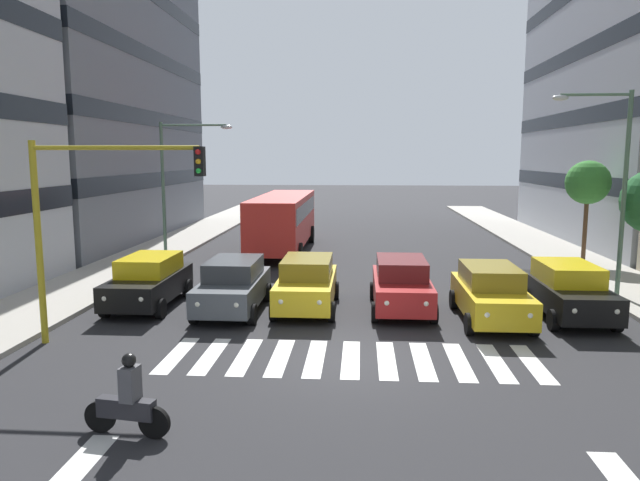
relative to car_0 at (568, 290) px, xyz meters
The scene contains 16 objects.
ground_plane 8.11m from the car_0, 32.66° to the left, with size 180.00×180.00×0.00m, color #262628.
building_right_block_0 29.98m from the car_0, 35.66° to the right, with size 8.73×20.74×18.28m.
crosswalk_markings 8.11m from the car_0, 32.66° to the left, with size 9.45×2.80×0.01m.
lane_arrow_1 14.93m from the car_0, 41.35° to the left, with size 0.50×2.20×0.01m, color silver.
car_0 is the anchor object (origin of this frame).
car_1 2.60m from the car_0, 13.07° to the left, with size 2.02×4.44×1.72m.
car_2 5.23m from the car_0, ahead, with size 2.02×4.44×1.72m.
car_3 8.35m from the car_0, ahead, with size 2.02×4.44×1.72m.
car_4 10.73m from the car_0, ahead, with size 2.02×4.44×1.72m.
car_5 13.75m from the car_0, ahead, with size 2.02×4.44×1.72m.
bus_behind_traffic 16.49m from the car_0, 49.32° to the right, with size 2.78×10.50×3.00m.
motorcycle_with_rider 13.86m from the car_0, 38.93° to the left, with size 1.70×0.42×1.57m.
traffic_light_gantry 14.59m from the car_0, 14.65° to the left, with size 4.68×0.36×5.50m.
street_lamp_left 4.98m from the car_0, 130.36° to the right, with size 2.73×0.28×7.18m.
street_lamp_right 18.46m from the car_0, 31.07° to the right, with size 3.56×0.28×6.56m.
street_tree_2 10.81m from the car_0, 112.67° to the right, with size 2.04×2.04×4.74m.
Camera 1 is at (-0.21, 14.19, 5.08)m, focal length 32.76 mm.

